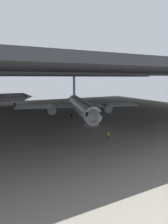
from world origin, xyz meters
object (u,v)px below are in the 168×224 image
Objects in this scene: airplane_main at (81,106)px; crew_worker_near_nose at (108,135)px; crew_worker_by_stairs at (88,126)px; traffic_cone_orange at (109,138)px; baggage_tug at (89,111)px; boarding_stairs at (91,124)px.

airplane_main is 24.86× the size of crew_worker_near_nose.
crew_worker_by_stairs is at bearing 89.30° from crew_worker_near_nose.
traffic_cone_orange is at bearing -3.00° from crew_worker_near_nose.
crew_worker_near_nose reaches higher than traffic_cone_orange.
baggage_tug reaches higher than traffic_cone_orange.
traffic_cone_orange is (-4.40, -21.66, -3.37)m from airplane_main.
baggage_tug is at bearing 61.31° from crew_worker_by_stairs.
airplane_main is 22.36m from traffic_cone_orange.
airplane_main reaches higher than crew_worker_near_nose.
airplane_main is 22.31m from crew_worker_near_nose.
traffic_cone_orange is (-1.93, -10.67, -0.46)m from boarding_stairs.
crew_worker_by_stairs is 2.85× the size of traffic_cone_orange.
airplane_main is 8.19× the size of boarding_stairs.
crew_worker_by_stairs is (0.10, 8.41, 0.06)m from crew_worker_near_nose.
airplane_main is at bearing 77.95° from crew_worker_near_nose.
boarding_stairs reaches higher than crew_worker_near_nose.
boarding_stairs is 10.88m from crew_worker_near_nose.
crew_worker_by_stairs is (-2.05, -2.25, 0.23)m from boarding_stairs.
airplane_main is 16.07× the size of baggage_tug.
crew_worker_near_nose is 0.65× the size of baggage_tug.
boarding_stairs is at bearing 79.76° from traffic_cone_orange.
baggage_tug is (9.00, 17.95, -0.22)m from boarding_stairs.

